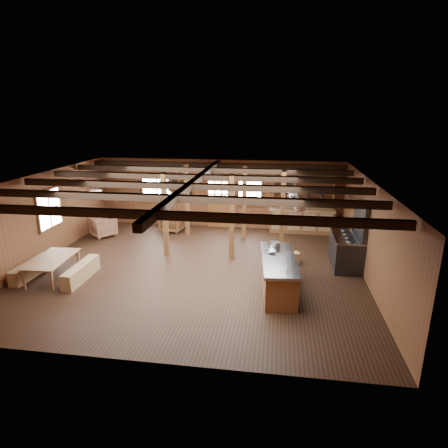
{
  "coord_description": "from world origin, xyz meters",
  "views": [
    {
      "loc": [
        2.41,
        -10.37,
        4.65
      ],
      "look_at": [
        0.76,
        0.95,
        1.2
      ],
      "focal_mm": 30.0,
      "sensor_mm": 36.0,
      "label": 1
    }
  ],
  "objects_px": {
    "commercial_range": "(348,246)",
    "kitchen_island": "(278,274)",
    "dining_table": "(54,268)",
    "armchair_c": "(103,227)",
    "armchair_a": "(169,222)",
    "armchair_b": "(172,222)"
  },
  "relations": [
    {
      "from": "dining_table",
      "to": "armchair_c",
      "type": "relative_size",
      "value": 2.07
    },
    {
      "from": "commercial_range",
      "to": "armchair_a",
      "type": "bearing_deg",
      "value": 157.17
    },
    {
      "from": "commercial_range",
      "to": "dining_table",
      "type": "distance_m",
      "value": 8.81
    },
    {
      "from": "armchair_b",
      "to": "armchair_a",
      "type": "bearing_deg",
      "value": -15.95
    },
    {
      "from": "commercial_range",
      "to": "dining_table",
      "type": "xyz_separation_m",
      "value": [
        -8.54,
        -2.13,
        -0.37
      ]
    },
    {
      "from": "armchair_a",
      "to": "kitchen_island",
      "type": "bearing_deg",
      "value": 98.5
    },
    {
      "from": "kitchen_island",
      "to": "armchair_c",
      "type": "bearing_deg",
      "value": 146.35
    },
    {
      "from": "dining_table",
      "to": "armchair_b",
      "type": "height_order",
      "value": "armchair_b"
    },
    {
      "from": "commercial_range",
      "to": "kitchen_island",
      "type": "bearing_deg",
      "value": -136.68
    },
    {
      "from": "armchair_b",
      "to": "armchair_c",
      "type": "relative_size",
      "value": 0.97
    },
    {
      "from": "dining_table",
      "to": "kitchen_island",
      "type": "bearing_deg",
      "value": -92.35
    },
    {
      "from": "dining_table",
      "to": "armchair_b",
      "type": "xyz_separation_m",
      "value": [
        2.17,
        4.81,
        0.07
      ]
    },
    {
      "from": "armchair_a",
      "to": "armchair_c",
      "type": "relative_size",
      "value": 0.88
    },
    {
      "from": "kitchen_island",
      "to": "armchair_b",
      "type": "relative_size",
      "value": 3.15
    },
    {
      "from": "armchair_a",
      "to": "armchair_c",
      "type": "distance_m",
      "value": 2.55
    },
    {
      "from": "commercial_range",
      "to": "armchair_c",
      "type": "relative_size",
      "value": 2.53
    },
    {
      "from": "kitchen_island",
      "to": "armchair_a",
      "type": "relative_size",
      "value": 3.46
    },
    {
      "from": "kitchen_island",
      "to": "commercial_range",
      "type": "distance_m",
      "value": 2.92
    },
    {
      "from": "armchair_c",
      "to": "armchair_a",
      "type": "bearing_deg",
      "value": -116.01
    },
    {
      "from": "dining_table",
      "to": "commercial_range",
      "type": "bearing_deg",
      "value": -79.51
    },
    {
      "from": "kitchen_island",
      "to": "commercial_range",
      "type": "bearing_deg",
      "value": 38.43
    },
    {
      "from": "armchair_a",
      "to": "commercial_range",
      "type": "bearing_deg",
      "value": 122.83
    }
  ]
}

